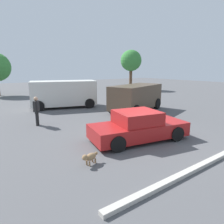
% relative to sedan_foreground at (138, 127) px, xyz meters
% --- Properties ---
extents(ground_plane, '(80.00, 80.00, 0.00)m').
position_rel_sedan_foreground_xyz_m(ground_plane, '(0.27, 0.29, -0.60)').
color(ground_plane, '#515154').
extents(sedan_foreground, '(4.51, 2.54, 1.30)m').
position_rel_sedan_foreground_xyz_m(sedan_foreground, '(0.00, 0.00, 0.00)').
color(sedan_foreground, maroon).
rests_on(sedan_foreground, ground_plane).
extents(dog, '(0.66, 0.34, 0.42)m').
position_rel_sedan_foreground_xyz_m(dog, '(-2.89, -0.81, -0.33)').
color(dog, olive).
rests_on(dog, ground_plane).
extents(van_white, '(5.32, 3.43, 2.11)m').
position_rel_sedan_foreground_xyz_m(van_white, '(0.35, 9.01, 0.55)').
color(van_white, silver).
rests_on(van_white, ground_plane).
extents(suv_dark, '(4.92, 3.26, 1.89)m').
position_rel_sedan_foreground_xyz_m(suv_dark, '(4.10, 4.63, 0.44)').
color(suv_dark, '#4C3D2D').
rests_on(suv_dark, ground_plane).
extents(pedestrian, '(0.41, 0.50, 1.59)m').
position_rel_sedan_foreground_xyz_m(pedestrian, '(-2.92, 4.94, 0.35)').
color(pedestrian, black).
rests_on(pedestrian, ground_plane).
extents(parking_curb, '(8.37, 0.20, 0.12)m').
position_rel_sedan_foreground_xyz_m(parking_curb, '(0.27, -3.06, -0.54)').
color(parking_curb, '#B7B2A8').
rests_on(parking_curb, ground_plane).
extents(tree_back_center, '(2.98, 2.98, 5.61)m').
position_rel_sedan_foreground_xyz_m(tree_back_center, '(13.68, 16.30, 3.47)').
color(tree_back_center, brown).
rests_on(tree_back_center, ground_plane).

